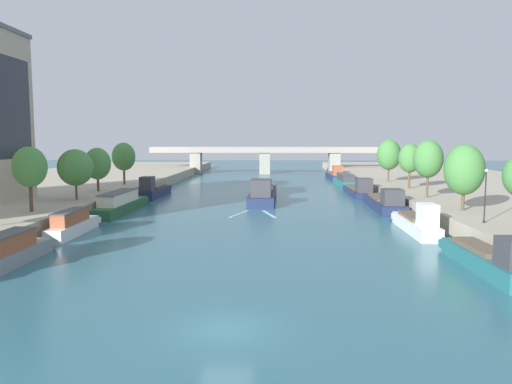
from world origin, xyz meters
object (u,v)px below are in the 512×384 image
object	(u,v)px
moored_boat_right_midway	(488,258)
tree_right_second	(410,158)
moored_boat_left_downstream	(121,203)
moored_boat_right_near	(359,190)
barge_midriver	(263,194)
moored_boat_right_second	(335,175)
tree_left_nearest	(97,164)
moored_boat_left_end	(154,190)
tree_left_third	(30,167)
tree_left_distant	(124,157)
lamppost_right_bank	(485,193)
moored_boat_right_downstream	(385,202)
moored_boat_right_far	(417,223)
tree_right_midway	(464,170)
moored_boat_left_second	(73,224)
tree_left_second	(75,168)
tree_right_end_of_row	(428,159)
tree_right_past_mid	(389,155)
moored_boat_right_upstream	(345,181)
bridge_far	(265,157)
moored_boat_left_far	(7,252)

from	to	relation	value
moored_boat_right_midway	tree_right_second	bearing A→B (deg)	82.12
moored_boat_left_downstream	moored_boat_right_near	size ratio (longest dim) A/B	1.01
barge_midriver	moored_boat_right_midway	size ratio (longest dim) A/B	1.71
moored_boat_right_second	tree_left_nearest	bearing A→B (deg)	-130.21
moored_boat_left_end	tree_left_third	distance (m)	29.94
tree_left_distant	lamppost_right_bank	xyz separation A→B (m)	(42.18, -35.88, -1.92)
moored_boat_right_downstream	moored_boat_right_near	xyz separation A→B (m)	(-0.56, 16.10, -0.03)
barge_midriver	moored_boat_right_far	distance (m)	29.25
moored_boat_right_downstream	tree_right_midway	size ratio (longest dim) A/B	2.34
moored_boat_left_second	tree_left_second	xyz separation A→B (m)	(-4.67, 12.57, 4.66)
moored_boat_right_far	moored_boat_right_near	size ratio (longest dim) A/B	0.79
tree_left_nearest	tree_right_end_of_row	world-z (taller)	tree_right_end_of_row
tree_left_second	moored_boat_right_far	bearing A→B (deg)	-15.57
moored_boat_right_near	tree_right_midway	xyz separation A→B (m)	(5.35, -29.58, 5.06)
tree_left_second	lamppost_right_bank	distance (m)	44.59
tree_right_midway	tree_right_past_mid	world-z (taller)	tree_right_past_mid
moored_boat_right_downstream	lamppost_right_bank	xyz separation A→B (m)	(3.70, -21.22, 3.45)
moored_boat_right_upstream	tree_right_end_of_row	xyz separation A→B (m)	(5.06, -35.30, 5.58)
tree_right_end_of_row	tree_left_distant	bearing A→B (deg)	158.77
moored_boat_right_midway	tree_right_past_mid	xyz separation A→B (m)	(5.33, 52.35, 5.52)
moored_boat_left_downstream	moored_boat_right_upstream	size ratio (longest dim) A/B	1.11
tree_left_nearest	moored_boat_left_second	bearing A→B (deg)	-76.09
moored_boat_right_near	moored_boat_right_upstream	xyz separation A→B (m)	(0.19, 17.09, 0.13)
tree_right_end_of_row	tree_right_past_mid	xyz separation A→B (m)	(0.72, 23.94, -0.16)
moored_boat_left_second	bridge_far	world-z (taller)	bridge_far
tree_left_distant	moored_boat_left_far	bearing A→B (deg)	-83.50
tree_right_midway	tree_right_second	bearing A→B (deg)	87.89
tree_right_midway	moored_boat_right_upstream	bearing A→B (deg)	96.31
tree_left_second	tree_left_nearest	distance (m)	10.04
moored_boat_left_second	moored_boat_right_upstream	xyz separation A→B (m)	(33.07, 51.53, 0.02)
tree_left_third	moored_boat_left_downstream	bearing A→B (deg)	67.00
moored_boat_left_end	moored_boat_right_near	xyz separation A→B (m)	(32.78, 2.98, -0.14)
moored_boat_left_downstream	moored_boat_right_midway	bearing A→B (deg)	-38.67
moored_boat_right_near	tree_left_nearest	bearing A→B (deg)	-162.85
tree_left_nearest	bridge_far	bearing A→B (deg)	70.53
moored_boat_right_second	tree_left_third	distance (m)	76.61
lamppost_right_bank	moored_boat_right_midway	bearing A→B (deg)	-111.19
moored_boat_left_downstream	moored_boat_right_far	bearing A→B (deg)	-20.88
moored_boat_right_downstream	lamppost_right_bank	distance (m)	21.82
moored_boat_right_midway	moored_boat_right_far	size ratio (longest dim) A/B	0.99
moored_boat_right_near	tree_right_past_mid	world-z (taller)	tree_right_past_mid
moored_boat_left_downstream	tree_left_distant	size ratio (longest dim) A/B	2.30
moored_boat_left_far	tree_right_midway	world-z (taller)	tree_right_midway
moored_boat_left_second	moored_boat_right_far	xyz separation A→B (m)	(32.85, 2.11, -0.04)
moored_boat_left_end	moored_boat_right_upstream	xyz separation A→B (m)	(32.97, 20.07, -0.01)
tree_left_second	tree_left_nearest	bearing A→B (deg)	95.27
tree_right_past_mid	lamppost_right_bank	xyz separation A→B (m)	(-1.72, -43.04, -2.07)
moored_boat_left_far	moored_boat_right_near	bearing A→B (deg)	54.62
moored_boat_left_downstream	moored_boat_left_end	world-z (taller)	moored_boat_left_end
moored_boat_right_near	tree_left_third	world-z (taller)	tree_left_third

